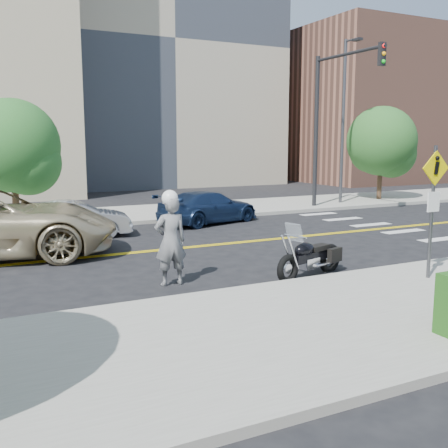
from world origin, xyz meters
name	(u,v)px	position (x,y,z in m)	size (l,w,h in m)	color
ground_plane	(161,250)	(0.00, 0.00, 0.00)	(120.00, 120.00, 0.00)	black
sidewalk_near	(307,325)	(0.00, -7.50, 0.07)	(60.00, 5.00, 0.15)	#9E9B91
sidewalk_far	(101,216)	(0.00, 7.50, 0.07)	(60.00, 5.00, 0.15)	#9E9B91
building_mid	(143,53)	(8.00, 26.00, 10.00)	(18.00, 14.00, 20.00)	#A39984
building_right	(372,108)	(26.00, 20.00, 6.00)	(14.00, 12.00, 12.00)	#8C5947
lamp_post	(343,123)	(12.00, 6.50, 4.15)	(0.16, 0.16, 8.00)	#4C4C51
traffic_light	(329,109)	(10.00, 5.08, 4.67)	(0.28, 4.50, 7.00)	black
pedestrian_sign	(433,199)	(4.20, -6.31, 1.96)	(0.78, 0.08, 3.00)	#4C4C51
motorcyclist	(171,238)	(-1.10, -3.76, 1.08)	(0.75, 0.50, 2.17)	#BBBBC0
motorcycle	(311,248)	(2.22, -4.50, 0.68)	(2.24, 0.68, 1.36)	black
parked_car_silver	(75,219)	(-1.90, 3.31, 0.62)	(1.31, 3.76, 1.24)	#A8AAAF
parked_car_blue	(209,207)	(3.49, 4.13, 0.64)	(1.80, 4.42, 1.28)	navy
tree_far_a	(12,146)	(-3.44, 6.75, 3.06)	(3.54, 3.54, 4.84)	#382619
tree_far_b	(381,141)	(14.94, 6.89, 3.24)	(3.68, 3.68, 5.09)	#382619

